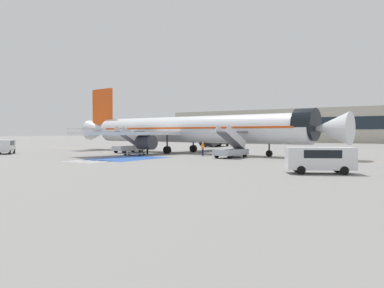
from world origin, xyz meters
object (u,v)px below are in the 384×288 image
boarding_stairs_forward (231,150)px  terminal_building (311,126)px  service_van_0 (5,145)px  ground_crew_1 (203,148)px  airliner (186,130)px  service_van_1 (320,158)px  baggage_cart (135,154)px  boarding_stairs_aft (129,146)px  ground_crew_0 (147,147)px  fuel_tanker (216,139)px

boarding_stairs_forward → terminal_building: bearing=105.1°
service_van_0 → ground_crew_1: size_ratio=2.54×
airliner → service_van_0: (-21.01, -15.80, -2.32)m
boarding_stairs_forward → airliner: bearing=157.6°
service_van_1 → baggage_cart: size_ratio=1.75×
airliner → service_van_1: bearing=59.4°
airliner → boarding_stairs_aft: airliner is taller
airliner → boarding_stairs_aft: (-8.20, -3.60, -2.53)m
baggage_cart → airliner: bearing=143.0°
ground_crew_1 → terminal_building: bearing=129.9°
service_van_1 → ground_crew_0: service_van_1 is taller
service_van_0 → service_van_1: service_van_0 is taller
fuel_tanker → baggage_cart: 34.83m
service_van_0 → ground_crew_0: 20.71m
fuel_tanker → service_van_0: fuel_tanker is taller
airliner → boarding_stairs_aft: bearing=-60.0°
airliner → ground_crew_0: size_ratio=26.49×
boarding_stairs_forward → ground_crew_0: 13.53m
service_van_1 → terminal_building: bearing=-12.1°
baggage_cart → terminal_building: 85.90m
airliner → baggage_cart: 9.52m
boarding_stairs_forward → ground_crew_1: 5.05m
service_van_1 → ground_crew_0: 29.95m
fuel_tanker → baggage_cart: (6.41, -34.21, -1.40)m
ground_crew_1 → boarding_stairs_aft: bearing=-148.5°
boarding_stairs_forward → service_van_1: 18.34m
service_van_1 → ground_crew_0: (-27.11, 12.74, -0.15)m
boarding_stairs_forward → fuel_tanker: boarding_stairs_forward is taller
terminal_building → service_van_0: bearing=-101.2°
boarding_stairs_forward → ground_crew_1: boarding_stairs_forward is taller
airliner → fuel_tanker: size_ratio=4.88×
boarding_stairs_aft → baggage_cart: 7.41m
airliner → fuel_tanker: 27.33m
boarding_stairs_forward → baggage_cart: (-13.02, -2.87, -0.74)m
service_van_0 → ground_crew_0: (17.80, 10.59, -0.19)m
boarding_stairs_forward → fuel_tanker: 36.88m
airliner → boarding_stairs_forward: 12.03m
boarding_stairs_forward → boarding_stairs_aft: 18.63m
boarding_stairs_aft → service_van_0: size_ratio=1.19×
ground_crew_1 → service_van_1: bearing=-2.2°
service_van_1 → terminal_building: (-26.41, 95.19, 4.21)m
service_van_0 → baggage_cart: service_van_0 is taller
fuel_tanker → service_van_0: bearing=-111.9°
service_van_1 → baggage_cart: service_van_1 is taller
boarding_stairs_forward → service_van_0: size_ratio=1.19×
fuel_tanker → service_van_0: 43.17m
service_van_1 → terminal_building: 98.88m
baggage_cart → ground_crew_1: (8.16, 4.22, 0.78)m
airliner → boarding_stairs_forward: (10.32, -5.64, -2.54)m
boarding_stairs_aft → baggage_cart: bearing=-35.5°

